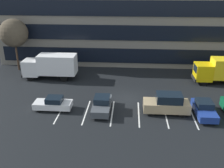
# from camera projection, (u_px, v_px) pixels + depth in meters

# --- Properties ---
(ground_plane) EXTENTS (120.00, 120.00, 0.00)m
(ground_plane) POSITION_uv_depth(u_px,v_px,m) (126.00, 98.00, 30.35)
(ground_plane) COLOR black
(office_building) EXTENTS (41.93, 13.27, 14.40)m
(office_building) POSITION_uv_depth(u_px,v_px,m) (129.00, 16.00, 44.14)
(office_building) COLOR slate
(office_building) RESTS_ON ground_plane
(lot_markings) EXTENTS (14.14, 5.40, 0.01)m
(lot_markings) POSITION_uv_depth(u_px,v_px,m) (125.00, 113.00, 26.97)
(lot_markings) COLOR silver
(lot_markings) RESTS_ON ground_plane
(box_truck_white) EXTENTS (7.56, 2.50, 3.51)m
(box_truck_white) POSITION_uv_depth(u_px,v_px,m) (51.00, 65.00, 35.70)
(box_truck_white) COLOR white
(box_truck_white) RESTS_ON ground_plane
(box_truck_yellow_all) EXTENTS (7.48, 2.48, 3.47)m
(box_truck_yellow_all) POSITION_uv_depth(u_px,v_px,m) (224.00, 70.00, 34.07)
(box_truck_yellow_all) COLOR yellow
(box_truck_yellow_all) RESTS_ON ground_plane
(sedan_navy) EXTENTS (1.83, 4.36, 1.56)m
(sedan_navy) POSITION_uv_depth(u_px,v_px,m) (204.00, 109.00, 26.37)
(sedan_navy) COLOR navy
(sedan_navy) RESTS_ON ground_plane
(sedan_charcoal) EXTENTS (1.85, 4.42, 1.58)m
(sedan_charcoal) POSITION_uv_depth(u_px,v_px,m) (102.00, 104.00, 27.28)
(sedan_charcoal) COLOR #474C51
(sedan_charcoal) RESTS_ON ground_plane
(suv_tan) EXTENTS (4.79, 2.03, 2.17)m
(suv_tan) POSITION_uv_depth(u_px,v_px,m) (167.00, 104.00, 26.77)
(suv_tan) COLOR tan
(suv_tan) RESTS_ON ground_plane
(sedan_white) EXTENTS (4.06, 1.70, 1.45)m
(sedan_white) POSITION_uv_depth(u_px,v_px,m) (53.00, 104.00, 27.58)
(sedan_white) COLOR white
(sedan_white) RESTS_ON ground_plane
(bare_tree) EXTENTS (4.19, 4.19, 7.86)m
(bare_tree) POSITION_uv_depth(u_px,v_px,m) (14.00, 33.00, 37.75)
(bare_tree) COLOR #473323
(bare_tree) RESTS_ON ground_plane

